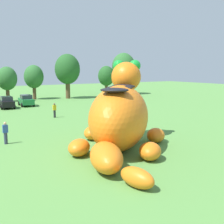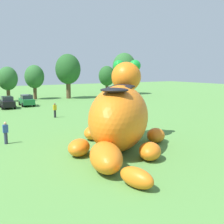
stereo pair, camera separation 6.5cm
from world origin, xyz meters
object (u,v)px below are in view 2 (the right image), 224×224
at_px(giant_inflatable_creature, 120,116).
at_px(spectator_by_cars, 6,133).
at_px(car_green, 27,100).
at_px(spectator_near_inflatable, 55,110).
at_px(car_black, 7,102).

height_order(giant_inflatable_creature, spectator_by_cars, giant_inflatable_creature).
bearing_deg(car_green, spectator_by_cars, -108.78).
bearing_deg(car_green, spectator_near_inflatable, -90.11).
relative_size(giant_inflatable_creature, car_green, 2.82).
relative_size(car_green, spectator_near_inflatable, 2.46).
height_order(giant_inflatable_creature, car_green, giant_inflatable_creature).
xyz_separation_m(car_black, spectator_by_cars, (-4.29, -20.64, -0.01)).
bearing_deg(car_black, giant_inflatable_creature, -84.69).
bearing_deg(giant_inflatable_creature, car_green, 88.57).
bearing_deg(spectator_near_inflatable, car_green, 89.89).
height_order(car_black, car_green, same).
distance_m(car_green, spectator_by_cars, 23.01).
distance_m(giant_inflatable_creature, car_black, 26.37).
relative_size(car_black, car_green, 0.99).
relative_size(giant_inflatable_creature, spectator_near_inflatable, 6.93).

